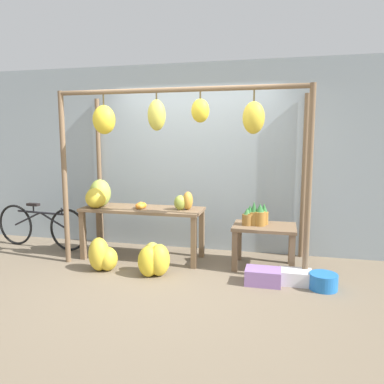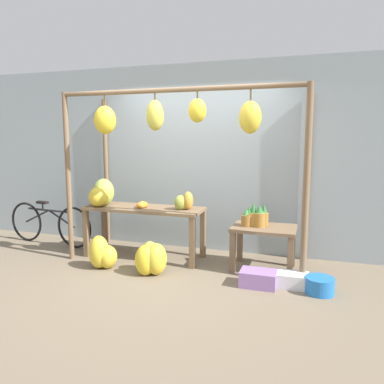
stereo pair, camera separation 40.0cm
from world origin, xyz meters
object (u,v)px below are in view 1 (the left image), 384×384
at_px(fruit_crate_white, 263,276).
at_px(blue_bucket, 323,281).
at_px(banana_pile_ground_right, 154,260).
at_px(orange_pile, 140,206).
at_px(parked_bicycle, 41,226).
at_px(fruit_crate_purple, 295,277).
at_px(pineapple_cluster, 255,216).
at_px(papaya_pile, 184,202).
at_px(banana_pile_on_table, 98,195).
at_px(banana_pile_ground_left, 102,256).

relative_size(fruit_crate_white, blue_bucket, 1.30).
bearing_deg(banana_pile_ground_right, orange_pile, 124.60).
relative_size(parked_bicycle, fruit_crate_purple, 4.47).
height_order(orange_pile, fruit_crate_white, orange_pile).
bearing_deg(pineapple_cluster, papaya_pile, -179.98).
distance_m(orange_pile, papaya_pile, 0.62).
distance_m(banana_pile_on_table, banana_pile_ground_right, 1.33).
height_order(banana_pile_ground_left, papaya_pile, papaya_pile).
distance_m(fruit_crate_white, parked_bicycle, 3.53).
bearing_deg(banana_pile_ground_right, fruit_crate_white, 0.94).
xyz_separation_m(banana_pile_ground_left, banana_pile_ground_right, (0.70, -0.00, 0.01)).
xyz_separation_m(orange_pile, papaya_pile, (0.62, 0.05, 0.07)).
distance_m(fruit_crate_white, fruit_crate_purple, 0.38).
relative_size(pineapple_cluster, fruit_crate_white, 0.82).
distance_m(banana_pile_on_table, pineapple_cluster, 2.21).
bearing_deg(orange_pile, banana_pile_ground_left, -119.78).
bearing_deg(parked_bicycle, banana_pile_ground_left, -27.15).
bearing_deg(orange_pile, pineapple_cluster, 1.95).
distance_m(pineapple_cluster, banana_pile_ground_right, 1.43).
bearing_deg(pineapple_cluster, orange_pile, -178.05).
bearing_deg(parked_bicycle, pineapple_cluster, -1.95).
bearing_deg(banana_pile_ground_right, fruit_crate_purple, 3.92).
bearing_deg(banana_pile_ground_right, banana_pile_ground_left, 179.98).
xyz_separation_m(banana_pile_ground_left, papaya_pile, (0.93, 0.61, 0.65)).
distance_m(fruit_crate_white, blue_bucket, 0.67).
height_order(banana_pile_on_table, fruit_crate_white, banana_pile_on_table).
relative_size(orange_pile, blue_bucket, 0.56).
bearing_deg(fruit_crate_purple, pineapple_cluster, 136.58).
distance_m(banana_pile_on_table, fruit_crate_white, 2.53).
height_order(banana_pile_ground_right, papaya_pile, papaya_pile).
height_order(orange_pile, banana_pile_ground_right, orange_pile).
distance_m(orange_pile, blue_bucket, 2.55).
relative_size(banana_pile_ground_left, fruit_crate_purple, 1.23).
bearing_deg(fruit_crate_white, banana_pile_on_table, 167.83).
bearing_deg(parked_bicycle, orange_pile, -5.50).
relative_size(banana_pile_ground_left, blue_bucket, 1.45).
bearing_deg(banana_pile_ground_right, parked_bicycle, 161.10).
relative_size(fruit_crate_white, papaya_pile, 1.44).
height_order(banana_pile_on_table, papaya_pile, banana_pile_on_table).
bearing_deg(fruit_crate_white, parked_bicycle, 168.54).
xyz_separation_m(orange_pile, blue_bucket, (2.40, -0.53, -0.68)).
bearing_deg(blue_bucket, pineapple_cluster, 144.68).
distance_m(pineapple_cluster, banana_pile_ground_left, 2.05).
xyz_separation_m(pineapple_cluster, banana_pile_ground_left, (-1.90, -0.61, -0.49)).
relative_size(banana_pile_on_table, orange_pile, 2.86).
height_order(banana_pile_on_table, banana_pile_ground_right, banana_pile_on_table).
relative_size(blue_bucket, parked_bicycle, 0.19).
relative_size(pineapple_cluster, fruit_crate_purple, 0.91).
distance_m(orange_pile, parked_bicycle, 1.78).
distance_m(orange_pile, banana_pile_ground_right, 0.88).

